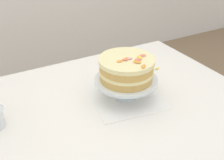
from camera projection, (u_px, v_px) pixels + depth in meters
dining_table at (105, 124)px, 1.19m from camera, size 1.40×1.00×0.74m
linen_napkin at (125, 96)px, 1.23m from camera, size 0.36×0.36×0.00m
cake_stand at (126, 82)px, 1.19m from camera, size 0.29×0.29×0.10m
layer_cake at (126, 69)px, 1.15m from camera, size 0.25×0.25×0.11m
loose_petal_1 at (157, 68)px, 1.47m from camera, size 0.04×0.03×0.01m
loose_petal_2 at (139, 65)px, 1.50m from camera, size 0.05×0.04×0.00m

